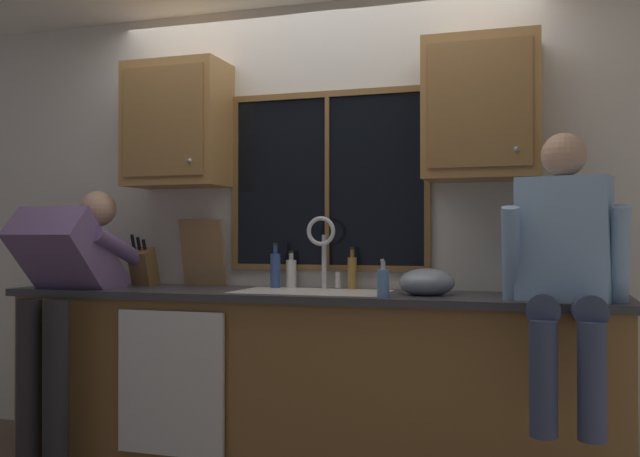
{
  "coord_description": "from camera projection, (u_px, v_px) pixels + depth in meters",
  "views": [
    {
      "loc": [
        1.22,
        -3.85,
        1.22
      ],
      "look_at": [
        0.1,
        -0.3,
        1.25
      ],
      "focal_mm": 39.84,
      "sensor_mm": 36.0,
      "label": 1
    }
  ],
  "objects": [
    {
      "name": "upper_cabinet_right",
      "position": [
        482.0,
        109.0,
        3.61
      ],
      "size": [
        0.58,
        0.36,
        0.72
      ],
      "color": "#9E703D"
    },
    {
      "name": "dishwasher_front",
      "position": [
        170.0,
        383.0,
        3.64
      ],
      "size": [
        0.6,
        0.02,
        0.74
      ],
      "primitive_type": "cube",
      "color": "white"
    },
    {
      "name": "upper_cabinet_left",
      "position": [
        177.0,
        125.0,
        4.13
      ],
      "size": [
        0.58,
        0.36,
        0.72
      ],
      "color": "#9E703D"
    },
    {
      "name": "window_mullion_center",
      "position": [
        327.0,
        181.0,
        4.01
      ],
      "size": [
        0.02,
        0.02,
        0.95
      ],
      "primitive_type": "cube",
      "color": "brown"
    },
    {
      "name": "knife_block",
      "position": [
        144.0,
        267.0,
        4.18
      ],
      "size": [
        0.12,
        0.18,
        0.32
      ],
      "color": "brown",
      "rests_on": "countertop"
    },
    {
      "name": "back_wall",
      "position": [
        322.0,
        225.0,
        4.1
      ],
      "size": [
        5.61,
        0.12,
        2.55
      ],
      "primitive_type": "cube",
      "color": "silver",
      "rests_on": "floor"
    },
    {
      "name": "window_frame_bottom",
      "position": [
        327.0,
        268.0,
        4.01
      ],
      "size": [
        1.17,
        0.02,
        0.04
      ],
      "primitive_type": "cube",
      "color": "brown"
    },
    {
      "name": "faucet",
      "position": [
        323.0,
        243.0,
        3.91
      ],
      "size": [
        0.18,
        0.09,
        0.4
      ],
      "color": "silver",
      "rests_on": "countertop"
    },
    {
      "name": "window_frame_right",
      "position": [
        428.0,
        179.0,
        3.84
      ],
      "size": [
        0.03,
        0.02,
        0.95
      ],
      "primitive_type": "cube",
      "color": "brown"
    },
    {
      "name": "bottle_tall_clear",
      "position": [
        291.0,
        273.0,
        4.02
      ],
      "size": [
        0.06,
        0.06,
        0.21
      ],
      "color": "silver",
      "rests_on": "countertop"
    },
    {
      "name": "window_frame_top",
      "position": [
        327.0,
        94.0,
        4.02
      ],
      "size": [
        1.17,
        0.02,
        0.04
      ],
      "primitive_type": "cube",
      "color": "brown"
    },
    {
      "name": "bottle_green_glass",
      "position": [
        352.0,
        272.0,
        3.9
      ],
      "size": [
        0.05,
        0.05,
        0.23
      ],
      "color": "olive",
      "rests_on": "countertop"
    },
    {
      "name": "lower_cabinet_run",
      "position": [
        302.0,
        382.0,
        3.76
      ],
      "size": [
        3.21,
        0.58,
        0.88
      ],
      "primitive_type": "cube",
      "color": "olive",
      "rests_on": "floor"
    },
    {
      "name": "cutting_board",
      "position": [
        203.0,
        253.0,
        4.16
      ],
      "size": [
        0.27,
        0.1,
        0.39
      ],
      "primitive_type": "cube",
      "rotation": [
        0.21,
        0.0,
        0.0
      ],
      "color": "#997047",
      "rests_on": "countertop"
    },
    {
      "name": "soap_dispenser",
      "position": [
        383.0,
        282.0,
        3.41
      ],
      "size": [
        0.06,
        0.07,
        0.18
      ],
      "color": "#668CCC",
      "rests_on": "countertop"
    },
    {
      "name": "sink",
      "position": [
        312.0,
        310.0,
        3.74
      ],
      "size": [
        0.8,
        0.46,
        0.21
      ],
      "color": "white",
      "rests_on": "lower_cabinet_run"
    },
    {
      "name": "person_sitting_on_counter",
      "position": [
        565.0,
        261.0,
        3.1
      ],
      "size": [
        0.54,
        0.64,
        1.26
      ],
      "color": "#384260",
      "rests_on": "countertop"
    },
    {
      "name": "window_frame_left",
      "position": [
        235.0,
        183.0,
        4.18
      ],
      "size": [
        0.03,
        0.02,
        0.95
      ],
      "primitive_type": "cube",
      "color": "brown"
    },
    {
      "name": "countertop",
      "position": [
        301.0,
        295.0,
        3.74
      ],
      "size": [
        3.27,
        0.62,
        0.04
      ],
      "primitive_type": "cube",
      "color": "#38383D",
      "rests_on": "lower_cabinet_run"
    },
    {
      "name": "window_glass",
      "position": [
        328.0,
        181.0,
        4.02
      ],
      "size": [
        1.1,
        0.02,
        0.95
      ],
      "primitive_type": "cube",
      "color": "black"
    },
    {
      "name": "bottle_amber_small",
      "position": [
        275.0,
        270.0,
        3.98
      ],
      "size": [
        0.06,
        0.06,
        0.25
      ],
      "color": "#334C8C",
      "rests_on": "countertop"
    },
    {
      "name": "person_standing",
      "position": [
        65.0,
        288.0,
        3.87
      ],
      "size": [
        0.53,
        0.72,
        1.48
      ],
      "color": "#262628",
      "rests_on": "floor"
    },
    {
      "name": "mixing_bowl",
      "position": [
        427.0,
        282.0,
        3.53
      ],
      "size": [
        0.28,
        0.28,
        0.14
      ],
      "primitive_type": "ellipsoid",
      "color": "#8C99A8",
      "rests_on": "countertop"
    }
  ]
}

